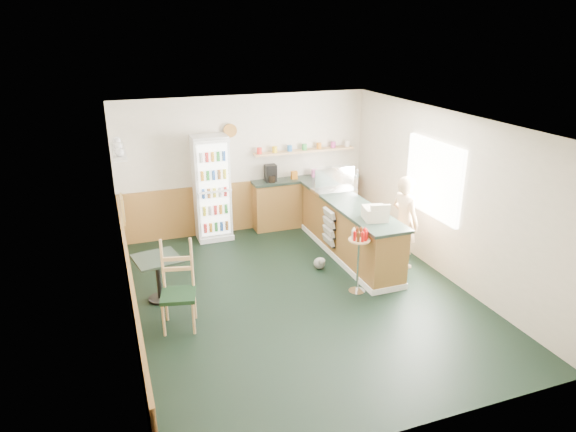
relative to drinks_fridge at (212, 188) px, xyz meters
name	(u,v)px	position (x,y,z in m)	size (l,w,h in m)	color
ground	(300,295)	(0.75, -2.74, -1.01)	(6.00, 6.00, 0.00)	black
room_envelope	(270,190)	(0.52, -2.01, 0.52)	(5.04, 6.02, 2.72)	beige
service_counter	(349,232)	(2.10, -1.67, -0.55)	(0.68, 3.01, 1.01)	olive
back_counter	(305,199)	(1.94, 0.06, -0.46)	(2.24, 0.42, 1.69)	olive
drinks_fridge	(212,188)	(0.00, 0.00, 0.00)	(0.67, 0.55, 2.02)	white
display_case	(335,180)	(2.10, -1.00, 0.22)	(0.79, 0.41, 0.45)	silver
cash_register	(375,213)	(2.10, -2.54, 0.10)	(0.35, 0.37, 0.21)	beige
shopkeeper	(404,222)	(2.80, -2.33, -0.20)	(0.54, 0.39, 1.61)	tan
condiment_stand	(359,250)	(1.63, -2.94, -0.29)	(0.33, 0.33, 1.04)	silver
newspaper_rack	(329,227)	(1.74, -1.58, -0.45)	(0.09, 0.41, 0.66)	black
cafe_table	(158,270)	(-1.30, -2.14, -0.52)	(0.74, 0.74, 0.70)	black
cafe_chair	(176,282)	(-1.13, -2.90, -0.36)	(0.55, 0.55, 1.24)	black
dog_doorstop	(320,263)	(1.40, -2.00, -0.89)	(0.20, 0.26, 0.24)	gray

